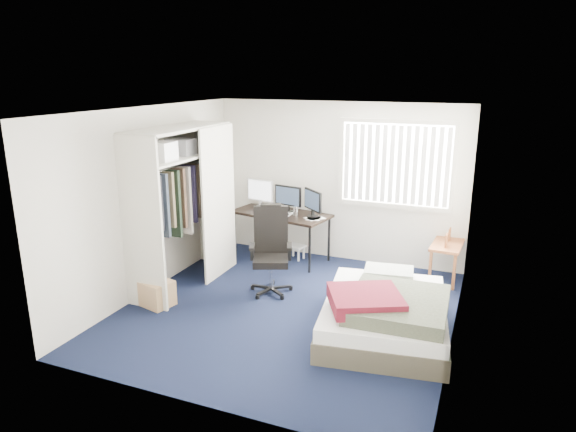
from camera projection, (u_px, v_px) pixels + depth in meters
The scene contains 10 objects.
ground at pixel (288, 310), 6.53m from camera, with size 4.20×4.20×0.00m, color black.
room_shell at pixel (288, 194), 6.13m from camera, with size 4.20×4.20×4.20m.
window_assembly at pixel (396, 164), 7.60m from camera, with size 1.72×0.09×1.32m.
closet at pixel (182, 191), 7.01m from camera, with size 0.64×1.84×2.22m.
desk at pixel (282, 211), 8.18m from camera, with size 1.65×1.00×1.22m.
office_chair at pixel (271, 259), 7.01m from camera, with size 0.73×0.73×1.20m.
footstool at pixel (296, 248), 8.28m from camera, with size 0.33×0.28×0.23m.
nightstand at pixel (447, 247), 7.39m from camera, with size 0.45×0.83×0.74m.
bed at pixel (385, 312), 5.88m from camera, with size 1.62×2.01×0.61m.
pine_box at pixel (156, 293), 6.64m from camera, with size 0.44×0.33×0.33m, color #A98554.
Camera 1 is at (2.24, -5.53, 2.92)m, focal length 32.00 mm.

